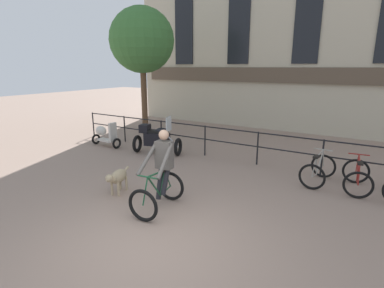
% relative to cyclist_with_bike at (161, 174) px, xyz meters
% --- Properties ---
extents(ground_plane, '(60.00, 60.00, 0.00)m').
position_rel_cyclist_with_bike_xyz_m(ground_plane, '(0.74, -1.27, -0.76)').
color(ground_plane, gray).
extents(canal_railing, '(15.05, 0.05, 1.05)m').
position_rel_cyclist_with_bike_xyz_m(canal_railing, '(0.74, 3.93, -0.05)').
color(canal_railing, black).
rests_on(canal_railing, ground_plane).
extents(building_facade, '(18.00, 0.72, 11.51)m').
position_rel_cyclist_with_bike_xyz_m(building_facade, '(0.74, 9.73, 4.96)').
color(building_facade, '#BCB299').
rests_on(building_facade, ground_plane).
extents(cyclist_with_bike, '(0.81, 1.24, 1.70)m').
position_rel_cyclist_with_bike_xyz_m(cyclist_with_bike, '(0.00, 0.00, 0.00)').
color(cyclist_with_bike, black).
rests_on(cyclist_with_bike, ground_plane).
extents(dog, '(0.40, 0.96, 0.60)m').
position_rel_cyclist_with_bike_xyz_m(dog, '(-1.34, 0.04, -0.35)').
color(dog, tan).
rests_on(dog, ground_plane).
extents(parked_motorcycle, '(1.77, 1.03, 1.35)m').
position_rel_cyclist_with_bike_xyz_m(parked_motorcycle, '(-2.66, 3.21, -0.20)').
color(parked_motorcycle, black).
rests_on(parked_motorcycle, ground_plane).
extents(parked_bicycle_near_lamp, '(0.77, 1.17, 0.86)m').
position_rel_cyclist_with_bike_xyz_m(parked_bicycle_near_lamp, '(2.63, 3.28, -0.41)').
color(parked_bicycle_near_lamp, black).
rests_on(parked_bicycle_near_lamp, ground_plane).
extents(parked_bicycle_mid_left, '(0.78, 1.18, 0.86)m').
position_rel_cyclist_with_bike_xyz_m(parked_bicycle_mid_left, '(3.54, 3.28, -0.41)').
color(parked_bicycle_mid_left, black).
rests_on(parked_bicycle_mid_left, ground_plane).
extents(parked_scooter, '(1.30, 0.46, 0.96)m').
position_rel_cyclist_with_bike_xyz_m(parked_scooter, '(-5.02, 3.01, -0.30)').
color(parked_scooter, black).
rests_on(parked_scooter, ground_plane).
extents(tree_canalside_left, '(2.77, 2.77, 5.47)m').
position_rel_cyclist_with_bike_xyz_m(tree_canalside_left, '(-5.21, 5.59, 3.29)').
color(tree_canalside_left, brown).
rests_on(tree_canalside_left, ground_plane).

